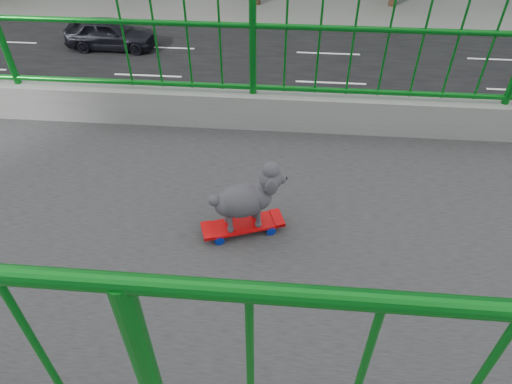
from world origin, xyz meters
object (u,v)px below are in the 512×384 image
at_px(poodle, 246,197).
at_px(skateboard, 243,226).
at_px(car_4, 111,33).
at_px(car_0, 18,221).

bearing_deg(poodle, skateboard, -90.00).
bearing_deg(car_4, poodle, -155.43).
relative_size(skateboard, car_0, 0.12).
distance_m(skateboard, poodle, 0.24).
xyz_separation_m(poodle, car_0, (-5.88, -6.72, -6.52)).
xyz_separation_m(poodle, car_4, (-18.68, -8.54, -6.56)).
distance_m(poodle, car_4, 21.56).
bearing_deg(skateboard, poodle, 90.00).
bearing_deg(car_0, poodle, 48.81).
height_order(poodle, car_0, poodle).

